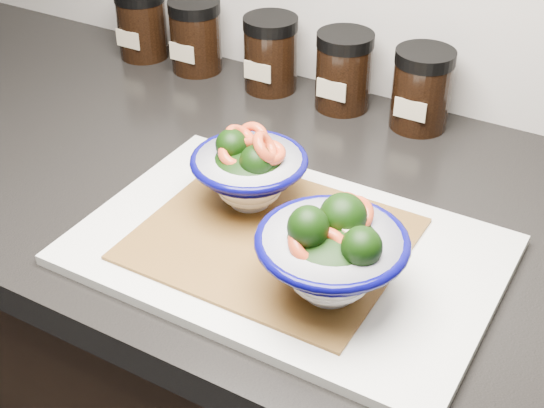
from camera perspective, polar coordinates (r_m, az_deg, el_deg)
The scene contains 10 objects.
countertop at distance 0.97m, azimuth -2.93°, elevation 1.17°, with size 3.50×0.60×0.04m, color black.
cutting_board at distance 0.83m, azimuth 1.13°, elevation -3.48°, with size 0.45×0.30×0.01m, color silver.
bamboo_mat at distance 0.83m, azimuth 0.00°, elevation -2.60°, with size 0.28×0.24×0.00m, color brown.
bowl_left at distance 0.86m, azimuth -1.70°, elevation 2.48°, with size 0.13×0.13×0.11m.
bowl_right at distance 0.73m, azimuth 4.52°, elevation -3.75°, with size 0.15×0.15×0.11m.
spice_jar_a at distance 1.28m, azimuth -9.77°, elevation 13.27°, with size 0.08×0.08×0.11m.
spice_jar_b at distance 1.22m, azimuth -5.77°, elevation 12.48°, with size 0.08×0.08×0.11m.
spice_jar_c at distance 1.15m, azimuth -0.11°, elevation 11.26°, with size 0.08×0.08×0.11m.
spice_jar_d at distance 1.10m, azimuth 5.42°, elevation 9.96°, with size 0.08×0.08×0.11m.
spice_jar_e at distance 1.07m, azimuth 11.19°, elevation 8.48°, with size 0.08×0.08×0.11m.
Camera 1 is at (0.45, 0.77, 1.42)m, focal length 50.00 mm.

